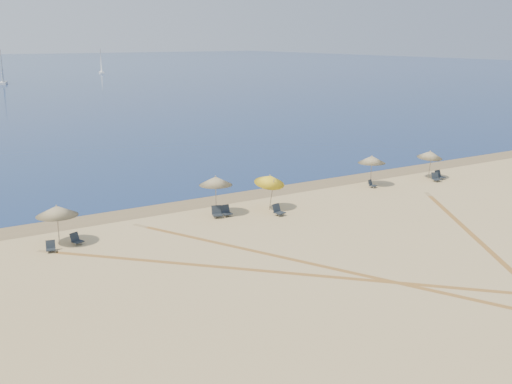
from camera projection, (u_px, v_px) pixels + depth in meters
wet_sand at (226, 198)px, 44.06m from camera, size 500.00×500.00×0.00m
umbrella_1 at (57, 211)px, 33.72m from camera, size 2.29×2.29×2.30m
umbrella_2 at (216, 181)px, 39.31m from camera, size 2.16×2.16×2.62m
umbrella_3 at (270, 180)px, 40.54m from camera, size 2.03×2.10×2.60m
umbrella_4 at (372, 159)px, 47.21m from camera, size 2.12×2.12×2.41m
umbrella_5 at (430, 154)px, 49.67m from camera, size 2.03×2.08×2.36m
chair_2 at (51, 247)px, 33.03m from camera, size 0.62×0.68×0.60m
chair_3 at (76, 239)px, 34.20m from camera, size 0.73×0.78×0.64m
chair_4 at (217, 212)px, 39.30m from camera, size 0.79×0.86×0.74m
chair_5 at (226, 211)px, 39.59m from camera, size 0.63×0.73×0.70m
chair_6 at (278, 210)px, 39.74m from camera, size 0.74×0.82×0.74m
chair_7 at (372, 184)px, 47.08m from camera, size 0.68×0.73×0.60m
chair_8 at (436, 178)px, 49.07m from camera, size 0.74×0.81×0.71m
chair_9 at (439, 175)px, 49.81m from camera, size 0.63×0.73×0.73m
sailboat_0 at (101, 66)px, 191.37m from camera, size 2.35×5.23×7.56m
sailboat_1 at (3, 74)px, 148.32m from camera, size 2.90×5.71×8.25m
tire_tracks at (387, 269)px, 30.53m from camera, size 49.42×44.00×0.00m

